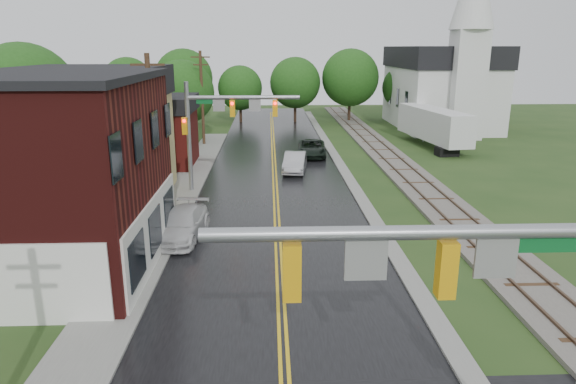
{
  "coord_description": "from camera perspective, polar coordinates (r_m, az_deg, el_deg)",
  "views": [
    {
      "loc": [
        -0.39,
        -6.23,
        9.28
      ],
      "look_at": [
        0.37,
        14.21,
        3.5
      ],
      "focal_mm": 32.0,
      "sensor_mm": 36.0,
      "label": 1
    }
  ],
  "objects": [
    {
      "name": "main_road",
      "position": [
        37.41,
        -1.47,
        1.4
      ],
      "size": [
        10.0,
        90.0,
        0.02
      ],
      "primitive_type": "cube",
      "color": "black",
      "rests_on": "ground"
    },
    {
      "name": "curb_right",
      "position": [
        42.66,
        5.72,
        3.13
      ],
      "size": [
        0.8,
        70.0,
        0.12
      ],
      "primitive_type": "cube",
      "color": "gray",
      "rests_on": "ground"
    },
    {
      "name": "sidewalk_left",
      "position": [
        33.1,
        -12.16,
        -0.87
      ],
      "size": [
        2.4,
        50.0,
        0.12
      ],
      "primitive_type": "cube",
      "color": "gray",
      "rests_on": "ground"
    },
    {
      "name": "yellow_house",
      "position": [
        34.47,
        -20.09,
        4.66
      ],
      "size": [
        8.0,
        7.0,
        6.4
      ],
      "primitive_type": "cube",
      "color": "tan",
      "rests_on": "ground"
    },
    {
      "name": "darkred_building",
      "position": [
        42.93,
        -15.12,
        5.74
      ],
      "size": [
        7.0,
        6.0,
        4.4
      ],
      "primitive_type": "cube",
      "color": "#3F0F0C",
      "rests_on": "ground"
    },
    {
      "name": "church",
      "position": [
        63.44,
        16.99,
        11.99
      ],
      "size": [
        10.4,
        18.4,
        20.0
      ],
      "color": "silver",
      "rests_on": "ground"
    },
    {
      "name": "railroad",
      "position": [
        43.5,
        11.75,
        3.27
      ],
      "size": [
        3.2,
        80.0,
        0.3
      ],
      "color": "#59544C",
      "rests_on": "ground"
    },
    {
      "name": "traffic_signal_near",
      "position": [
        10.07,
        21.07,
        -10.72
      ],
      "size": [
        7.34,
        0.3,
        7.2
      ],
      "color": "gray",
      "rests_on": "ground"
    },
    {
      "name": "traffic_signal_far",
      "position": [
        33.65,
        -7.45,
        8.29
      ],
      "size": [
        7.34,
        0.43,
        7.2
      ],
      "color": "gray",
      "rests_on": "ground"
    },
    {
      "name": "utility_pole_b",
      "position": [
        29.31,
        -14.83,
        6.3
      ],
      "size": [
        1.8,
        0.28,
        9.0
      ],
      "color": "#382616",
      "rests_on": "ground"
    },
    {
      "name": "utility_pole_c",
      "position": [
        50.85,
        -9.53,
        10.42
      ],
      "size": [
        1.8,
        0.28,
        9.0
      ],
      "color": "#382616",
      "rests_on": "ground"
    },
    {
      "name": "tree_left_b",
      "position": [
        42.09,
        -27.01,
        9.23
      ],
      "size": [
        7.6,
        7.6,
        9.69
      ],
      "color": "black",
      "rests_on": "ground"
    },
    {
      "name": "tree_left_c",
      "position": [
        48.29,
        -18.56,
        9.3
      ],
      "size": [
        6.0,
        6.0,
        7.65
      ],
      "color": "black",
      "rests_on": "ground"
    },
    {
      "name": "tree_left_e",
      "position": [
        53.0,
        -11.51,
        10.63
      ],
      "size": [
        6.4,
        6.4,
        8.16
      ],
      "color": "black",
      "rests_on": "ground"
    },
    {
      "name": "suv_dark",
      "position": [
        45.28,
        2.66,
        4.86
      ],
      "size": [
        2.71,
        5.33,
        1.44
      ],
      "primitive_type": "imported",
      "rotation": [
        0.0,
        0.0,
        -0.06
      ],
      "color": "black",
      "rests_on": "ground"
    },
    {
      "name": "sedan_silver",
      "position": [
        39.53,
        0.77,
        3.31
      ],
      "size": [
        2.17,
        4.72,
        1.5
      ],
      "primitive_type": "imported",
      "rotation": [
        0.0,
        0.0,
        -0.13
      ],
      "color": "#AAA9AE",
      "rests_on": "ground"
    },
    {
      "name": "pickup_white",
      "position": [
        26.28,
        -11.7,
        -3.56
      ],
      "size": [
        2.57,
        5.2,
        1.45
      ],
      "primitive_type": "imported",
      "rotation": [
        0.0,
        0.0,
        -0.11
      ],
      "color": "silver",
      "rests_on": "ground"
    },
    {
      "name": "semi_trailer",
      "position": [
        51.33,
        15.88,
        7.24
      ],
      "size": [
        4.09,
        11.66,
        3.66
      ],
      "color": "black",
      "rests_on": "ground"
    }
  ]
}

